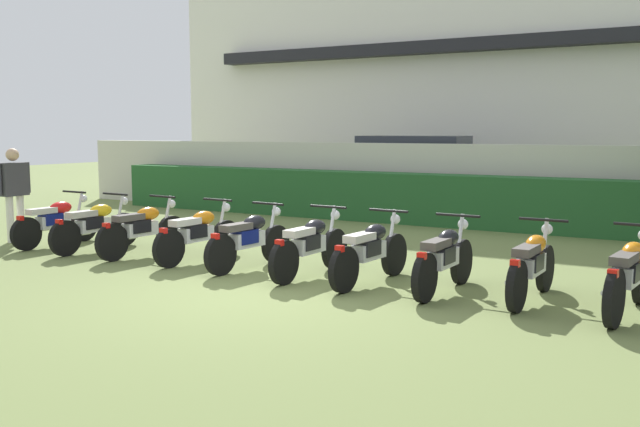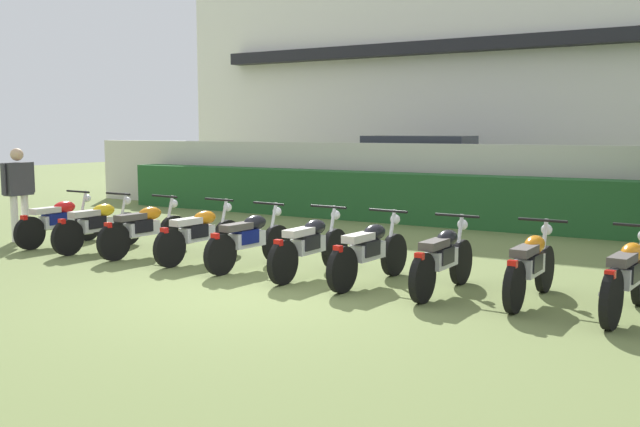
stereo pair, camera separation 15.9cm
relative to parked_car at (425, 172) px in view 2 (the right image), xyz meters
name	(u,v)px [view 2 (the right image)]	position (x,y,z in m)	size (l,w,h in m)	color
ground	(259,292)	(2.03, -10.24, -0.94)	(60.00, 60.00, 0.00)	olive
building	(556,61)	(2.03, 5.40, 3.23)	(23.62, 6.50, 8.33)	white
compound_wall	(468,184)	(2.03, -2.40, -0.07)	(22.44, 0.30, 1.74)	beige
hedge_row	(457,201)	(2.03, -3.10, -0.39)	(17.95, 0.70, 1.10)	#235628
parked_car	(425,172)	(0.00, 0.00, 0.00)	(4.63, 2.37, 1.89)	navy
motorcycle_in_row_0	(59,221)	(-3.20, -9.08, -0.50)	(0.60, 1.79, 0.95)	black
motorcycle_in_row_1	(98,224)	(-2.17, -9.11, -0.49)	(0.60, 1.84, 0.95)	black
motorcycle_in_row_2	(144,228)	(-1.14, -9.06, -0.49)	(0.60, 1.83, 0.96)	black
motorcycle_in_row_3	(199,233)	(-0.02, -9.00, -0.49)	(0.60, 1.84, 0.95)	black
motorcycle_in_row_4	(249,239)	(1.00, -9.07, -0.49)	(0.60, 1.81, 0.95)	black
motorcycle_in_row_5	(310,245)	(2.06, -9.09, -0.49)	(0.60, 1.90, 0.96)	black
motorcycle_in_row_6	(369,251)	(3.00, -9.09, -0.49)	(0.60, 1.91, 0.96)	black
motorcycle_in_row_7	(443,258)	(4.04, -9.11, -0.49)	(0.60, 1.82, 0.96)	black
motorcycle_in_row_8	(531,265)	(5.10, -9.00, -0.49)	(0.60, 1.83, 0.96)	black
motorcycle_in_row_9	(628,276)	(6.19, -9.12, -0.48)	(0.60, 1.93, 0.97)	black
inspector_person	(18,186)	(-4.20, -9.14, 0.08)	(0.23, 0.69, 1.71)	silver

